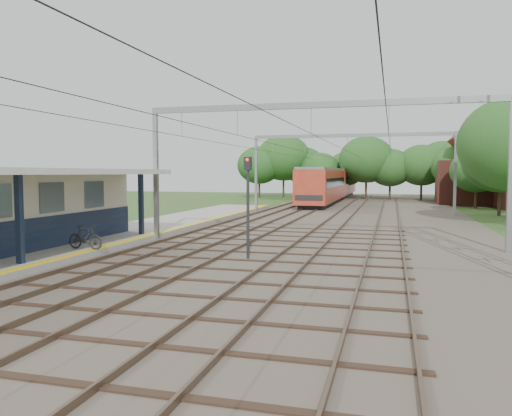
% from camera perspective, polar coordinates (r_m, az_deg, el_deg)
% --- Properties ---
extents(ground, '(160.00, 160.00, 0.00)m').
position_cam_1_polar(ground, '(11.93, -22.33, -13.88)').
color(ground, '#2D4C1E').
rests_on(ground, ground).
extents(ballast_bed, '(18.00, 90.00, 0.10)m').
position_cam_1_polar(ballast_bed, '(39.23, 10.83, -1.25)').
color(ballast_bed, '#473D33').
rests_on(ballast_bed, ground).
extents(platform, '(5.00, 52.00, 0.35)m').
position_cam_1_polar(platform, '(27.38, -16.90, -3.36)').
color(platform, gray).
rests_on(platform, ground).
extents(yellow_stripe, '(0.45, 52.00, 0.01)m').
position_cam_1_polar(yellow_stripe, '(26.23, -12.73, -3.20)').
color(yellow_stripe, yellow).
rests_on(yellow_stripe, platform).
extents(rail_tracks, '(11.80, 88.00, 0.15)m').
position_cam_1_polar(rail_tracks, '(39.49, 7.22, -1.00)').
color(rail_tracks, brown).
rests_on(rail_tracks, ballast_bed).
extents(catenary_system, '(17.22, 88.00, 7.00)m').
position_cam_1_polar(catenary_system, '(34.48, 9.31, 7.13)').
color(catenary_system, gray).
rests_on(catenary_system, ground).
extents(tree_band, '(31.72, 30.88, 8.82)m').
position_cam_1_polar(tree_band, '(66.17, 12.60, 5.06)').
color(tree_band, '#382619').
rests_on(tree_band, ground).
extents(house_far, '(8.00, 6.12, 8.66)m').
position_cam_1_polar(house_far, '(61.62, 23.73, 3.33)').
color(house_far, brown).
rests_on(house_far, ground).
extents(bicycle, '(1.73, 0.60, 1.02)m').
position_cam_1_polar(bicycle, '(22.52, -18.94, -3.20)').
color(bicycle, black).
rests_on(bicycle, platform).
extents(train, '(3.12, 38.80, 4.08)m').
position_cam_1_polar(train, '(66.02, 8.77, 2.81)').
color(train, black).
rests_on(train, ballast_bed).
extents(signal_post, '(0.33, 0.30, 4.26)m').
position_cam_1_polar(signal_post, '(20.28, -0.93, 1.34)').
color(signal_post, black).
rests_on(signal_post, ground).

